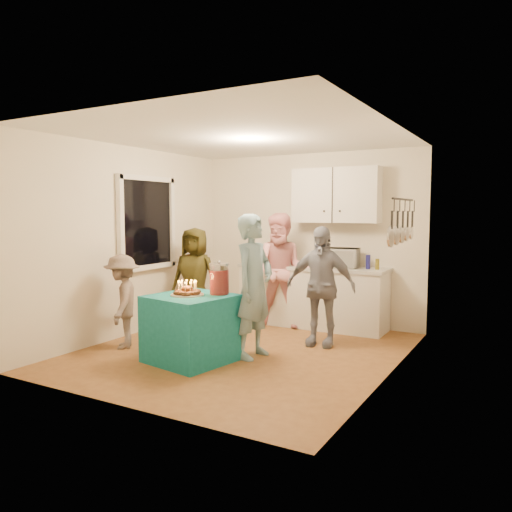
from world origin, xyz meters
The scene contains 19 objects.
floor centered at (0.00, 0.00, 0.00)m, with size 4.00×4.00×0.00m, color brown.
ceiling centered at (0.00, 0.00, 2.60)m, with size 4.00×4.00×0.00m, color white.
back_wall centered at (0.00, 2.00, 1.30)m, with size 3.60×3.60×0.00m, color silver.
left_wall centered at (-1.80, 0.00, 1.30)m, with size 4.00×4.00×0.00m, color silver.
right_wall centered at (1.80, 0.00, 1.30)m, with size 4.00×4.00×0.00m, color silver.
window_night centered at (-1.77, 0.30, 1.55)m, with size 0.04×1.00×1.20m, color black.
counter centered at (0.20, 1.70, 0.43)m, with size 2.20×0.58×0.86m, color white.
countertop centered at (0.20, 1.70, 0.89)m, with size 2.24×0.62×0.05m, color beige.
upper_cabinet centered at (0.50, 1.85, 1.95)m, with size 1.30×0.30×0.80m, color white.
pot_rack centered at (1.72, 0.70, 1.60)m, with size 0.12×1.00×0.60m, color black.
microwave centered at (0.64, 1.70, 1.05)m, with size 0.50×0.34×0.28m, color white.
party_table centered at (-0.31, -0.61, 0.38)m, with size 0.85×0.85×0.76m, color #126E79.
donut_cake centered at (-0.35, -0.63, 0.85)m, with size 0.38×0.38×0.18m, color #381C0C, non-canonical shape.
punch_jar centered at (-0.07, -0.39, 0.93)m, with size 0.22×0.22×0.34m, color red.
man_birthday centered at (0.24, -0.12, 0.84)m, with size 0.62×0.40×1.68m, color #7A9FB1.
woman_back_left centered at (-1.29, 0.79, 0.74)m, with size 0.72×0.47×1.48m, color #4E4716.
woman_back_center centered at (-0.13, 1.35, 0.85)m, with size 0.82×0.64×1.69m, color pink.
woman_back_right centered at (0.71, 0.76, 0.76)m, with size 0.90×0.37×1.53m, color #0F1534.
child_near_left centered at (-1.40, -0.58, 0.59)m, with size 0.76×0.44×1.18m, color #5F504C.
Camera 1 is at (3.10, -5.13, 1.70)m, focal length 35.00 mm.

